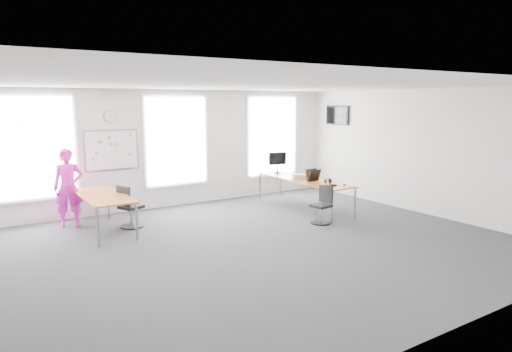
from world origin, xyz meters
TOP-DOWN VIEW (x-y plane):
  - floor at (0.00, 0.00)m, footprint 10.00×10.00m
  - ceiling at (0.00, 0.00)m, footprint 10.00×10.00m
  - wall_back at (0.00, 4.00)m, footprint 10.00×0.00m
  - wall_front at (0.00, -4.00)m, footprint 10.00×0.00m
  - wall_right at (5.00, 0.00)m, footprint 0.00×10.00m
  - window_left at (-3.00, 3.97)m, footprint 1.60×0.06m
  - window_mid at (0.30, 3.97)m, footprint 1.60×0.06m
  - window_right at (3.30, 3.97)m, footprint 1.60×0.06m
  - desk_right at (2.90, 1.96)m, footprint 0.82×3.07m
  - desk_left at (-1.97, 2.53)m, footprint 0.85×2.14m
  - chair_right at (2.31, 0.56)m, footprint 0.45×0.45m
  - chair_left at (-1.43, 2.51)m, footprint 0.55×0.55m
  - person at (-2.48, 3.34)m, footprint 0.70×0.55m
  - whiteboard at (-1.35, 3.97)m, footprint 1.20×0.03m
  - wall_clock at (-1.35, 3.97)m, footprint 0.30×0.04m
  - tv at (4.95, 3.00)m, footprint 0.06×0.90m
  - keyboard at (2.75, 0.85)m, footprint 0.41×0.17m
  - mouse at (3.12, 0.73)m, footprint 0.09×0.12m
  - lens_cap at (3.03, 1.15)m, footprint 0.07×0.07m
  - headphones at (3.05, 1.23)m, footprint 0.18×0.10m
  - laptop_sleeve at (2.90, 1.59)m, footprint 0.38×0.23m
  - paper_stack at (2.84, 2.10)m, footprint 0.39×0.34m
  - monitor at (2.90, 3.12)m, footprint 0.52×0.21m

SIDE VIEW (x-z plane):
  - floor at x=0.00m, z-range 0.00..0.00m
  - chair_right at x=2.31m, z-range -0.05..0.78m
  - chair_left at x=-1.43m, z-range -0.06..0.87m
  - desk_right at x=2.90m, z-range 0.33..1.07m
  - desk_left at x=-1.97m, z-range 0.32..1.10m
  - lens_cap at x=3.03m, z-range 0.75..0.76m
  - keyboard at x=2.75m, z-range 0.75..0.77m
  - mouse at x=3.12m, z-range 0.75..0.79m
  - headphones at x=3.05m, z-range 0.74..0.85m
  - paper_stack at x=2.84m, z-range 0.75..0.86m
  - person at x=-2.48m, z-range 0.00..1.71m
  - laptop_sleeve at x=2.90m, z-range 0.75..1.05m
  - monitor at x=2.90m, z-range 0.81..1.39m
  - wall_back at x=0.00m, z-range -3.50..6.50m
  - wall_front at x=0.00m, z-range -3.50..6.50m
  - wall_right at x=5.00m, z-range -3.50..6.50m
  - whiteboard at x=-1.35m, z-range 1.10..2.00m
  - window_left at x=-3.00m, z-range 0.60..2.80m
  - window_mid at x=0.30m, z-range 0.60..2.80m
  - window_right at x=3.30m, z-range 0.60..2.80m
  - tv at x=4.95m, z-range 2.02..2.57m
  - wall_clock at x=-1.35m, z-range 2.20..2.50m
  - ceiling at x=0.00m, z-range 3.00..3.00m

